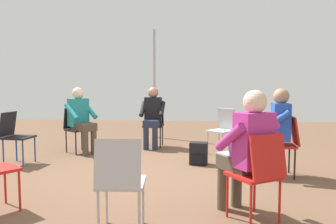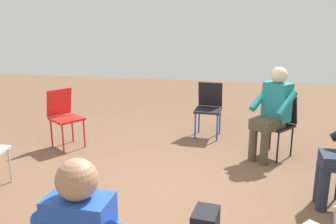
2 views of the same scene
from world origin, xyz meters
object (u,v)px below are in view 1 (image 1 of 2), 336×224
(chair_east, at_px, (120,178))
(person_with_laptop, at_px, (247,147))
(chair_northeast, at_px, (259,171))
(chair_northwest, at_px, (223,127))
(chair_west, at_px, (154,123))
(backpack_near_laptop_user, at_px, (199,155))
(person_in_blue, at_px, (273,127))
(chair_southwest, at_px, (77,126))
(chair_north, at_px, (285,141))
(chair_south, at_px, (15,134))
(person_in_black, at_px, (153,114))
(person_in_teal, at_px, (81,117))

(chair_east, height_order, person_with_laptop, person_with_laptop)
(chair_east, distance_m, person_with_laptop, 1.25)
(chair_northeast, bearing_deg, chair_northwest, 59.91)
(chair_west, relative_size, backpack_near_laptop_user, 2.36)
(chair_east, height_order, person_in_blue, person_in_blue)
(chair_northeast, height_order, person_in_blue, person_in_blue)
(person_in_blue, bearing_deg, chair_southwest, 71.27)
(chair_north, bearing_deg, chair_northeast, 161.11)
(chair_east, xyz_separation_m, person_in_blue, (-2.01, 1.73, 0.20))
(chair_southwest, bearing_deg, chair_north, 106.91)
(chair_south, relative_size, chair_east, 1.00)
(chair_north, relative_size, chair_northeast, 1.00)
(chair_southwest, height_order, backpack_near_laptop_user, chair_southwest)
(chair_north, bearing_deg, person_in_black, 51.04)
(chair_north, xyz_separation_m, chair_south, (-0.38, -4.19, 0.00))
(chair_northeast, distance_m, person_with_laptop, 0.26)
(chair_north, height_order, chair_northwest, same)
(chair_west, distance_m, backpack_near_laptop_user, 1.82)
(person_in_black, relative_size, person_in_blue, 1.00)
(chair_northeast, relative_size, chair_northwest, 1.00)
(person_in_black, relative_size, backpack_near_laptop_user, 3.44)
(chair_east, bearing_deg, backpack_near_laptop_user, 71.23)
(backpack_near_laptop_user, bearing_deg, chair_north, 64.38)
(person_in_blue, bearing_deg, chair_west, 46.43)
(chair_southwest, relative_size, chair_northwest, 1.00)
(chair_west, bearing_deg, chair_southwest, 29.57)
(chair_southwest, distance_m, person_in_teal, 0.26)
(chair_northeast, relative_size, person_in_black, 0.69)
(chair_south, height_order, person_with_laptop, person_with_laptop)
(chair_north, distance_m, chair_west, 3.00)
(chair_northwest, xyz_separation_m, person_with_laptop, (2.95, -0.02, 0.20))
(chair_southwest, height_order, person_in_teal, person_in_teal)
(chair_northwest, distance_m, backpack_near_laptop_user, 1.03)
(chair_north, relative_size, person_in_teal, 0.69)
(chair_northeast, bearing_deg, person_with_laptop, 90.00)
(person_with_laptop, bearing_deg, chair_northwest, 58.25)
(person_with_laptop, relative_size, person_in_teal, 1.00)
(chair_east, bearing_deg, chair_west, 89.49)
(chair_southwest, bearing_deg, chair_south, 4.51)
(chair_south, xyz_separation_m, person_in_teal, (-0.89, 0.79, 0.20))
(chair_northwest, height_order, person_in_black, person_in_black)
(chair_north, bearing_deg, chair_southwest, 72.08)
(chair_east, xyz_separation_m, person_in_black, (-3.94, -0.24, 0.20))
(chair_northwest, bearing_deg, chair_northeast, 132.20)
(chair_north, distance_m, person_with_laptop, 1.70)
(chair_south, relative_size, chair_west, 1.00)
(person_with_laptop, bearing_deg, chair_east, 172.00)
(chair_south, relative_size, chair_southwest, 1.00)
(backpack_near_laptop_user, bearing_deg, chair_east, -14.96)
(chair_south, distance_m, chair_east, 3.31)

